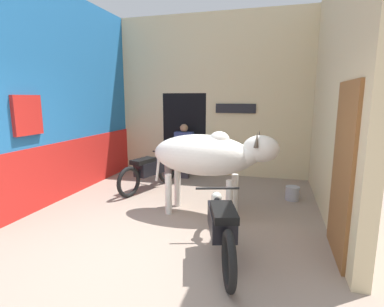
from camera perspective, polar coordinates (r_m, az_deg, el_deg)
ground_plane at (r=3.88m, az=-10.59°, el=-19.11°), size 30.00×30.00×0.00m
wall_left_shopfront at (r=6.48m, az=-22.49°, el=9.51°), size 0.25×4.26×3.89m
wall_back_with_doorway at (r=7.71m, az=2.34°, el=8.49°), size 4.69×0.93×3.89m
wall_right_with_door at (r=5.17m, az=25.92°, el=9.58°), size 0.22×4.26×3.89m
cow at (r=4.81m, az=3.12°, el=-0.38°), size 2.08×0.84×1.43m
motorcycle_near at (r=3.68m, az=5.63°, el=-13.41°), size 0.73×1.78×0.74m
motorcycle_far at (r=6.35m, az=-8.12°, el=-3.17°), size 0.73×1.78×0.73m
shopkeeper_seated at (r=7.25m, az=-1.61°, el=0.74°), size 0.45×0.33×1.29m
plastic_stool at (r=7.57m, az=-4.53°, el=-2.13°), size 0.34×0.34×0.47m
bucket at (r=6.02m, az=18.58°, el=-7.19°), size 0.26×0.26×0.26m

